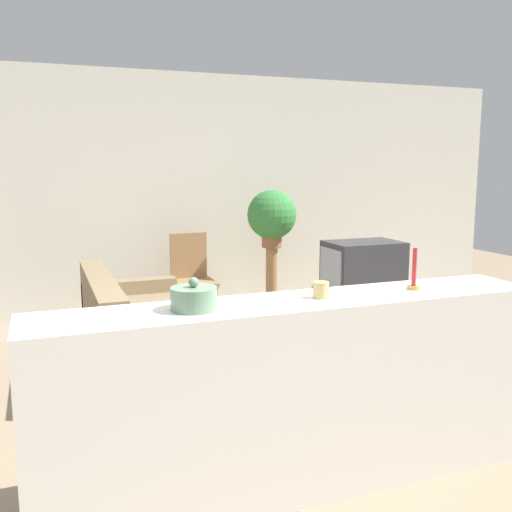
{
  "coord_description": "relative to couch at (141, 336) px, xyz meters",
  "views": [
    {
      "loc": [
        -1.2,
        -2.95,
        1.69
      ],
      "look_at": [
        0.66,
        1.93,
        0.85
      ],
      "focal_mm": 40.0,
      "sensor_mm": 36.0,
      "label": 1
    }
  ],
  "objects": [
    {
      "name": "ground_plane",
      "position": [
        0.48,
        -1.62,
        -0.29
      ],
      "size": [
        14.0,
        14.0,
        0.0
      ],
      "primitive_type": "plane",
      "color": "gray"
    },
    {
      "name": "television",
      "position": [
        2.22,
        0.21,
        0.42
      ],
      "size": [
        0.73,
        0.5,
        0.47
      ],
      "color": "#333338",
      "rests_on": "tv_stand"
    },
    {
      "name": "candle_jar",
      "position": [
        0.6,
        -2.02,
        0.76
      ],
      "size": [
        0.08,
        0.08,
        0.08
      ],
      "color": "tan",
      "rests_on": "foreground_counter"
    },
    {
      "name": "candlestick",
      "position": [
        1.17,
        -2.02,
        0.79
      ],
      "size": [
        0.07,
        0.07,
        0.23
      ],
      "color": "#B7933D",
      "rests_on": "foreground_counter"
    },
    {
      "name": "foreground_counter",
      "position": [
        0.48,
        -2.02,
        0.21
      ],
      "size": [
        2.69,
        0.44,
        1.01
      ],
      "color": "white",
      "rests_on": "ground_plane"
    },
    {
      "name": "plant_stand",
      "position": [
        1.62,
        1.11,
        0.1
      ],
      "size": [
        0.13,
        0.13,
        0.8
      ],
      "color": "#9E754C",
      "rests_on": "ground_plane"
    },
    {
      "name": "decorative_bowl",
      "position": [
        -0.07,
        -2.02,
        0.77
      ],
      "size": [
        0.22,
        0.22,
        0.16
      ],
      "color": "gray",
      "rests_on": "foreground_counter"
    },
    {
      "name": "tv_stand",
      "position": [
        2.23,
        0.21,
        -0.06
      ],
      "size": [
        0.84,
        0.58,
        0.48
      ],
      "color": "#9E754C",
      "rests_on": "ground_plane"
    },
    {
      "name": "couch",
      "position": [
        0.0,
        0.0,
        0.0
      ],
      "size": [
        0.88,
        1.75,
        0.8
      ],
      "color": "#847051",
      "rests_on": "ground_plane"
    },
    {
      "name": "wooden_chair",
      "position": [
        0.75,
        1.23,
        0.24
      ],
      "size": [
        0.44,
        0.44,
        0.97
      ],
      "color": "#9E754C",
      "rests_on": "ground_plane"
    },
    {
      "name": "wall_back",
      "position": [
        0.48,
        1.81,
        1.06
      ],
      "size": [
        9.0,
        0.06,
        2.7
      ],
      "color": "silver",
      "rests_on": "ground_plane"
    },
    {
      "name": "potted_plant",
      "position": [
        1.62,
        1.11,
        0.85
      ],
      "size": [
        0.53,
        0.53,
        0.62
      ],
      "color": "#8E5B3D",
      "rests_on": "plant_stand"
    }
  ]
}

